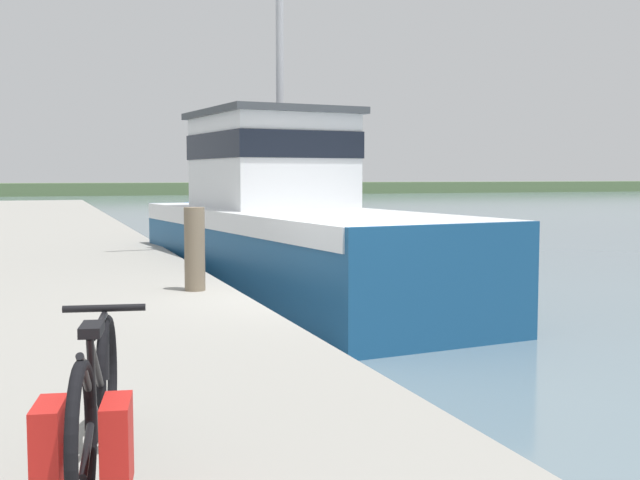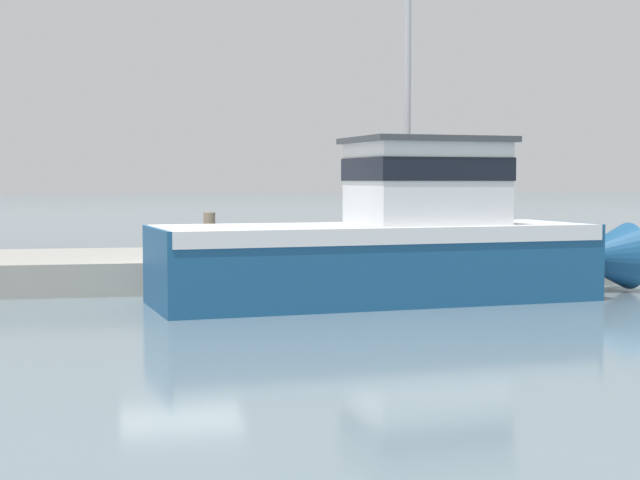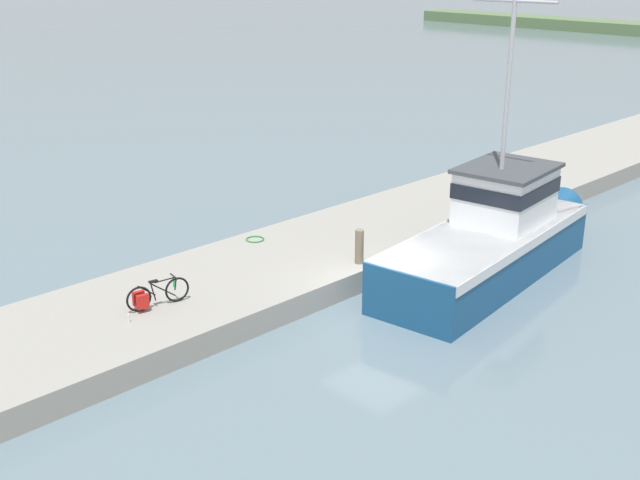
% 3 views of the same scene
% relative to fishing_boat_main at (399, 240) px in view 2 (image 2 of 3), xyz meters
% --- Properties ---
extents(ground_plane, '(320.00, 320.00, 0.00)m').
position_rel_fishing_boat_main_xyz_m(ground_plane, '(-0.79, -4.45, -1.27)').
color(ground_plane, slate).
extents(dock_pier, '(5.06, 80.00, 0.72)m').
position_rel_fishing_boat_main_xyz_m(dock_pier, '(-4.32, -4.45, -0.91)').
color(dock_pier, gray).
rests_on(dock_pier, ground_plane).
extents(fishing_boat_main, '(4.02, 10.88, 9.96)m').
position_rel_fishing_boat_main_xyz_m(fishing_boat_main, '(0.00, 0.00, 0.00)').
color(fishing_boat_main, navy).
rests_on(fishing_boat_main, ground_plane).
extents(mooring_post, '(0.26, 0.26, 1.06)m').
position_rel_fishing_boat_main_xyz_m(mooring_post, '(-2.30, -3.71, -0.02)').
color(mooring_post, '#756651').
rests_on(mooring_post, dock_pier).
extents(hose_coil, '(0.61, 0.61, 0.04)m').
position_rel_fishing_boat_main_xyz_m(hose_coil, '(-6.09, -4.65, -0.53)').
color(hose_coil, '#197A2D').
rests_on(hose_coil, dock_pier).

